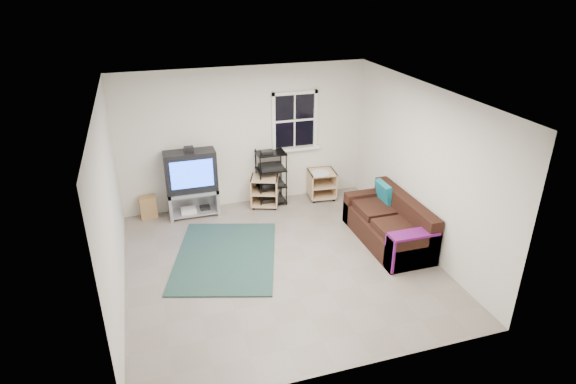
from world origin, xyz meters
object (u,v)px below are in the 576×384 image
object	(u,v)px
av_rack	(271,181)
side_table_left	(265,189)
tv_unit	(191,178)
sofa	(390,225)
side_table_right	(321,182)

from	to	relation	value
av_rack	side_table_left	xyz separation A→B (m)	(-0.13, -0.02, -0.15)
tv_unit	av_rack	xyz separation A→B (m)	(1.48, 0.03, -0.26)
tv_unit	av_rack	world-z (taller)	tv_unit
av_rack	side_table_left	world-z (taller)	av_rack
av_rack	side_table_left	size ratio (longest dim) A/B	1.69
side_table_left	sofa	distance (m)	2.53
av_rack	sofa	size ratio (longest dim) A/B	0.59
side_table_left	sofa	world-z (taller)	sofa
side_table_right	sofa	size ratio (longest dim) A/B	0.32
tv_unit	side_table_right	size ratio (longest dim) A/B	2.28
side_table_left	tv_unit	bearing A→B (deg)	-179.27
side_table_left	sofa	bearing A→B (deg)	-50.63
tv_unit	sofa	world-z (taller)	tv_unit
av_rack	sofa	bearing A→B (deg)	-53.18
side_table_right	sofa	bearing A→B (deg)	-76.42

